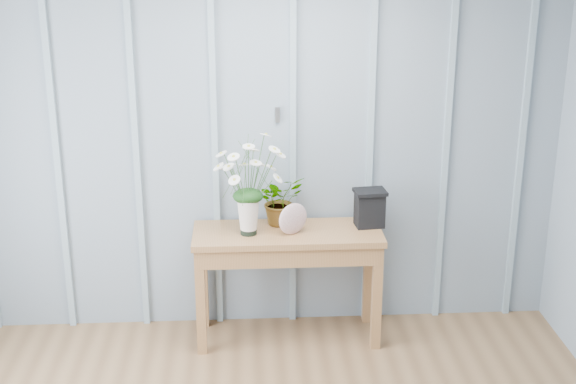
{
  "coord_description": "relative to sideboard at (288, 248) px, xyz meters",
  "views": [
    {
      "loc": [
        -0.07,
        -2.72,
        2.65
      ],
      "look_at": [
        0.2,
        1.94,
        1.03
      ],
      "focal_mm": 50.0,
      "sensor_mm": 36.0,
      "label": 1
    }
  ],
  "objects": [
    {
      "name": "felt_disc_vessel",
      "position": [
        0.03,
        -0.05,
        0.22
      ],
      "size": [
        0.21,
        0.15,
        0.2
      ],
      "primitive_type": "ellipsoid",
      "rotation": [
        0.0,
        0.0,
        0.51
      ],
      "color": "#97596D",
      "rests_on": "sideboard"
    },
    {
      "name": "room_shell",
      "position": [
        -0.2,
        -1.08,
        1.35
      ],
      "size": [
        4.0,
        4.5,
        2.5
      ],
      "color": "#8494A3",
      "rests_on": "ground"
    },
    {
      "name": "sideboard",
      "position": [
        0.0,
        0.0,
        0.0
      ],
      "size": [
        1.2,
        0.45,
        0.75
      ],
      "color": "olive",
      "rests_on": "ground"
    },
    {
      "name": "daisy_vase",
      "position": [
        -0.25,
        -0.03,
        0.52
      ],
      "size": [
        0.46,
        0.35,
        0.65
      ],
      "color": "black",
      "rests_on": "sideboard"
    },
    {
      "name": "spider_plant",
      "position": [
        -0.04,
        0.14,
        0.28
      ],
      "size": [
        0.38,
        0.36,
        0.32
      ],
      "primitive_type": "imported",
      "rotation": [
        0.0,
        0.0,
        0.5
      ],
      "color": "#113912",
      "rests_on": "sideboard"
    },
    {
      "name": "carved_box",
      "position": [
        0.53,
        0.06,
        0.24
      ],
      "size": [
        0.21,
        0.18,
        0.24
      ],
      "color": "black",
      "rests_on": "sideboard"
    }
  ]
}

